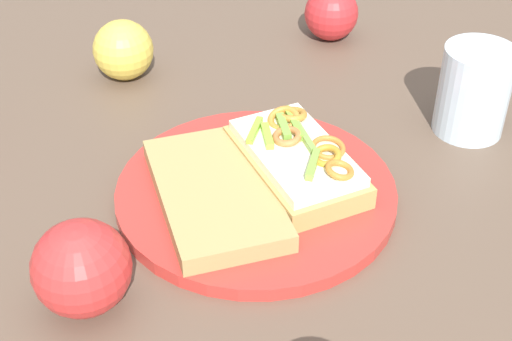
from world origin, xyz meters
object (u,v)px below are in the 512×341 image
bread_slice_side (214,192)px  apple_0 (331,13)px  apple_3 (123,50)px  apple_4 (82,268)px  drinking_glass (477,93)px  plate (256,193)px  sandwich (297,160)px

bread_slice_side → apple_0: size_ratio=2.56×
bread_slice_side → apple_0: bearing=141.6°
apple_3 → bread_slice_side: bearing=-92.2°
apple_3 → apple_4: 0.37m
apple_4 → drinking_glass: size_ratio=0.83×
apple_0 → apple_3: 0.27m
plate → apple_4: bearing=-163.1°
sandwich → bread_slice_side: (-0.09, 0.00, -0.01)m
bread_slice_side → drinking_glass: drinking_glass is taller
apple_3 → apple_4: apple_4 is taller
apple_0 → drinking_glass: 0.26m
sandwich → apple_4: 0.23m
apple_0 → apple_4: 0.52m
bread_slice_side → drinking_glass: 0.30m
sandwich → apple_3: 0.29m
apple_3 → apple_4: (-0.15, -0.33, 0.00)m
drinking_glass → bread_slice_side: bearing=178.8°
plate → bread_slice_side: bearing=177.8°
sandwich → apple_3: bearing=-162.4°
apple_0 → apple_4: bearing=-144.1°
sandwich → drinking_glass: size_ratio=1.62×
bread_slice_side → apple_3: apple_3 is taller
apple_4 → drinking_glass: drinking_glass is taller
plate → bread_slice_side: 0.05m
bread_slice_side → apple_3: 0.28m
plate → drinking_glass: bearing=-1.1°
plate → apple_4: 0.19m
apple_3 → drinking_glass: size_ratio=0.74×
apple_3 → apple_4: bearing=-114.4°
sandwich → apple_0: apple_0 is taller
apple_0 → bread_slice_side: bearing=-138.7°
apple_0 → apple_4: (-0.42, -0.31, 0.01)m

